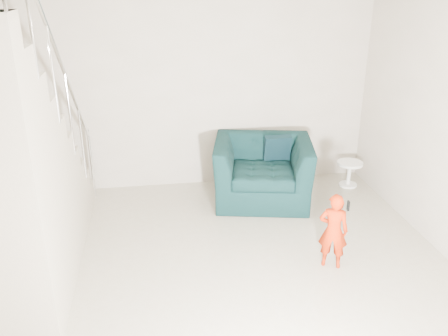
{
  "coord_description": "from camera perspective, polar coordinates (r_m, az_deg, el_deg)",
  "views": [
    {
      "loc": [
        -0.64,
        -3.79,
        2.92
      ],
      "look_at": [
        0.15,
        1.2,
        0.85
      ],
      "focal_mm": 38.0,
      "sensor_mm": 36.0,
      "label": 1
    }
  ],
  "objects": [
    {
      "name": "staircase",
      "position": [
        4.96,
        -24.11,
        -3.24
      ],
      "size": [
        1.02,
        3.03,
        3.62
      ],
      "color": "#ADA089",
      "rests_on": "floor"
    },
    {
      "name": "cushion",
      "position": [
        6.69,
        6.4,
        2.45
      ],
      "size": [
        0.37,
        0.18,
        0.37
      ],
      "primitive_type": "cube",
      "rotation": [
        0.21,
        0.0,
        0.0
      ],
      "color": "black",
      "rests_on": "armchair"
    },
    {
      "name": "ceiling",
      "position": [
        3.85,
        0.61,
        19.01
      ],
      "size": [
        5.5,
        5.5,
        0.0
      ],
      "primitive_type": "plane",
      "rotation": [
        3.14,
        0.0,
        0.0
      ],
      "color": "silver",
      "rests_on": "back_wall"
    },
    {
      "name": "toddler",
      "position": [
        5.14,
        13.01,
        -7.37
      ],
      "size": [
        0.36,
        0.31,
        0.85
      ],
      "primitive_type": "imported",
      "rotation": [
        0.0,
        0.0,
        2.74
      ],
      "color": "#910504",
      "rests_on": "floor"
    },
    {
      "name": "side_table",
      "position": [
        7.21,
        14.85,
        -0.22
      ],
      "size": [
        0.37,
        0.37,
        0.37
      ],
      "color": "white",
      "rests_on": "floor"
    },
    {
      "name": "throw",
      "position": [
        6.35,
        -0.45,
        0.18
      ],
      "size": [
        0.05,
        0.52,
        0.58
      ],
      "primitive_type": "cube",
      "color": "black",
      "rests_on": "armchair"
    },
    {
      "name": "phone",
      "position": [
        4.99,
        14.73,
        -4.41
      ],
      "size": [
        0.03,
        0.05,
        0.1
      ],
      "primitive_type": "cube",
      "rotation": [
        0.0,
        0.0,
        -0.2
      ],
      "color": "black",
      "rests_on": "toddler"
    },
    {
      "name": "armchair",
      "position": [
        6.52,
        4.65,
        -0.32
      ],
      "size": [
        1.51,
        1.38,
        0.84
      ],
      "primitive_type": "imported",
      "rotation": [
        0.0,
        0.0,
        -0.21
      ],
      "color": "black",
      "rests_on": "floor"
    },
    {
      "name": "back_wall",
      "position": [
        6.75,
        -3.35,
        8.81
      ],
      "size": [
        5.0,
        0.0,
        5.0
      ],
      "primitive_type": "plane",
      "rotation": [
        1.57,
        0.0,
        0.0
      ],
      "color": "#A79C88",
      "rests_on": "floor"
    },
    {
      "name": "floor",
      "position": [
        4.82,
        0.48,
        -14.96
      ],
      "size": [
        5.5,
        5.5,
        0.0
      ],
      "primitive_type": "plane",
      "color": "gray",
      "rests_on": "ground"
    }
  ]
}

